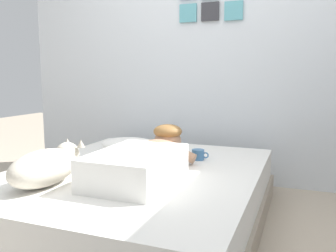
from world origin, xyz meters
TOP-DOWN VIEW (x-y plane):
  - ground_plane at (0.00, 0.00)m, footprint 11.71×11.71m
  - back_wall at (-0.00, 1.47)m, footprint 3.86×0.12m
  - bed at (-0.17, 0.26)m, footprint 1.58×1.94m
  - pillow at (-0.45, 0.72)m, footprint 0.52×0.32m
  - person_lying at (-0.05, 0.13)m, footprint 0.43×0.92m
  - dog at (-0.50, -0.22)m, footprint 0.26×0.57m
  - coffee_cup at (0.13, 0.64)m, footprint 0.12×0.09m
  - cell_phone at (-0.44, 0.26)m, footprint 0.07×0.14m

SIDE VIEW (x-z plane):
  - ground_plane at x=0.00m, z-range 0.00..0.00m
  - bed at x=-0.17m, z-range 0.00..0.38m
  - cell_phone at x=-0.44m, z-range 0.38..0.39m
  - coffee_cup at x=0.13m, z-range 0.38..0.46m
  - pillow at x=-0.45m, z-range 0.38..0.49m
  - dog at x=-0.50m, z-range 0.38..0.59m
  - person_lying at x=-0.05m, z-range 0.35..0.62m
  - back_wall at x=0.00m, z-range 0.00..2.50m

